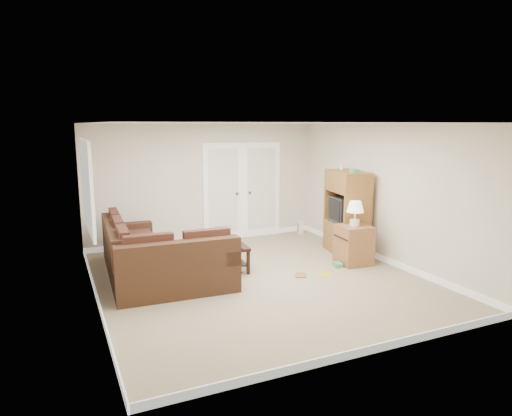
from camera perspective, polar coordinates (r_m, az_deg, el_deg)
name	(u,v)px	position (r m, az deg, el deg)	size (l,w,h in m)	color
floor	(259,279)	(7.51, 0.33, -8.88)	(5.50, 5.50, 0.00)	gray
ceiling	(259,123)	(7.09, 0.35, 10.57)	(5.00, 5.50, 0.02)	white
wall_left	(91,216)	(6.58, -19.89, -1.00)	(0.02, 5.50, 2.50)	beige
wall_right	(385,194)	(8.53, 15.82, 1.72)	(0.02, 5.50, 2.50)	beige
wall_back	(205,183)	(9.73, -6.40, 3.08)	(5.00, 0.02, 2.50)	beige
wall_front	(369,245)	(4.88, 13.90, -4.49)	(5.00, 0.02, 2.50)	beige
baseboards	(259,276)	(7.49, 0.33, -8.52)	(5.00, 5.50, 0.10)	white
french_doors	(243,191)	(10.02, -1.68, 2.11)	(1.80, 0.05, 2.13)	white
window_left	(87,186)	(7.52, -20.37, 2.65)	(0.05, 1.92, 1.42)	white
sectional_sofa	(151,260)	(7.58, -12.99, -6.32)	(1.87, 2.82, 0.85)	#3D2617
coffee_table	(226,253)	(8.09, -3.74, -5.65)	(0.64, 1.14, 0.75)	black
tv_armoire	(347,212)	(8.97, 11.27, -0.51)	(0.72, 1.09, 1.73)	brown
side_cabinet	(354,241)	(8.38, 12.14, -4.11)	(0.58, 0.58, 1.15)	#905E34
space_heater	(300,228)	(10.52, 5.56, -2.44)	(0.12, 0.10, 0.30)	silver
floor_magazine	(325,274)	(7.82, 8.57, -8.18)	(0.25, 0.20, 0.01)	gold
floor_greenbox	(338,265)	(8.25, 10.16, -7.00)	(0.14, 0.18, 0.07)	#45995C
floor_book	(296,275)	(7.71, 4.97, -8.34)	(0.18, 0.24, 0.02)	brown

